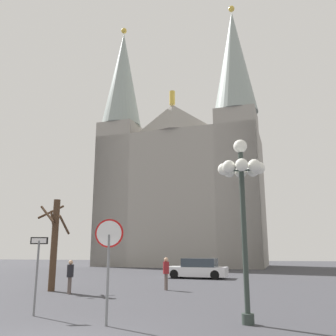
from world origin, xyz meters
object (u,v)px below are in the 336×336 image
at_px(stop_sign, 109,249).
at_px(one_way_arrow_sign, 37,267).
at_px(bare_tree, 54,241).
at_px(pedestrian_walking, 70,274).
at_px(street_lamp, 242,185).
at_px(pedestrian_standing, 166,270).
at_px(parked_car_near_white, 198,269).
at_px(cathedral, 180,177).

bearing_deg(stop_sign, one_way_arrow_sign, 158.95).
distance_m(bare_tree, pedestrian_walking, 2.37).
height_order(street_lamp, pedestrian_standing, street_lamp).
xyz_separation_m(street_lamp, parked_car_near_white, (-2.93, 16.29, -3.41)).
distance_m(one_way_arrow_sign, pedestrian_standing, 8.56).
bearing_deg(pedestrian_standing, parked_car_near_white, 83.39).
relative_size(street_lamp, parked_car_near_white, 1.20).
relative_size(stop_sign, pedestrian_standing, 1.79).
relative_size(bare_tree, pedestrian_standing, 2.82).
height_order(parked_car_near_white, pedestrian_walking, pedestrian_walking).
bearing_deg(pedestrian_walking, parked_car_near_white, 63.64).
height_order(parked_car_near_white, pedestrian_standing, pedestrian_standing).
distance_m(pedestrian_walking, pedestrian_standing, 4.94).
xyz_separation_m(cathedral, stop_sign, (2.70, -34.99, -9.00)).
height_order(pedestrian_walking, pedestrian_standing, pedestrian_standing).
relative_size(one_way_arrow_sign, pedestrian_standing, 1.50).
relative_size(cathedral, pedestrian_standing, 19.91).
height_order(stop_sign, one_way_arrow_sign, stop_sign).
height_order(stop_sign, pedestrian_standing, stop_sign).
bearing_deg(one_way_arrow_sign, pedestrian_standing, 69.98).
relative_size(stop_sign, one_way_arrow_sign, 1.19).
relative_size(pedestrian_walking, pedestrian_standing, 0.95).
bearing_deg(cathedral, street_lamp, -78.96).
distance_m(stop_sign, pedestrian_walking, 7.96).
relative_size(cathedral, street_lamp, 6.01).
relative_size(one_way_arrow_sign, street_lamp, 0.45).
bearing_deg(pedestrian_walking, one_way_arrow_sign, -76.28).
distance_m(stop_sign, one_way_arrow_sign, 3.10).
xyz_separation_m(stop_sign, one_way_arrow_sign, (-2.84, 1.09, -0.59)).
distance_m(one_way_arrow_sign, street_lamp, 7.25).
bearing_deg(pedestrian_walking, stop_sign, -57.79).
xyz_separation_m(cathedral, street_lamp, (6.65, -34.08, -7.05)).
xyz_separation_m(parked_car_near_white, pedestrian_standing, (-0.94, -8.09, 0.34)).
height_order(cathedral, pedestrian_standing, cathedral).
distance_m(street_lamp, parked_car_near_white, 16.90).
distance_m(parked_car_near_white, pedestrian_walking, 11.77).
height_order(cathedral, stop_sign, cathedral).
bearing_deg(one_way_arrow_sign, stop_sign, -21.05).
xyz_separation_m(stop_sign, bare_tree, (-5.66, 7.67, 0.40)).
distance_m(bare_tree, pedestrian_standing, 6.12).
bearing_deg(pedestrian_walking, bare_tree, 145.44).
xyz_separation_m(one_way_arrow_sign, pedestrian_walking, (-1.36, 5.57, -0.59)).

